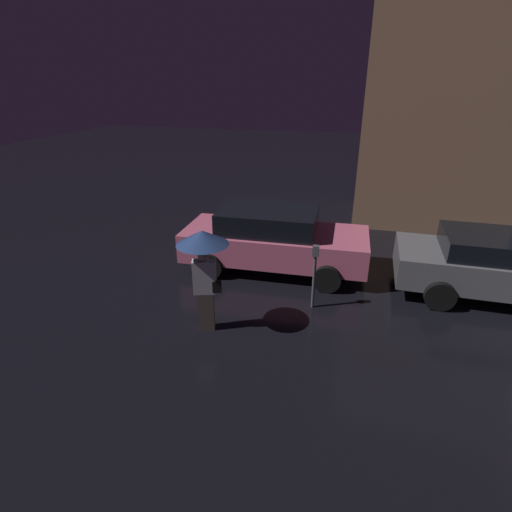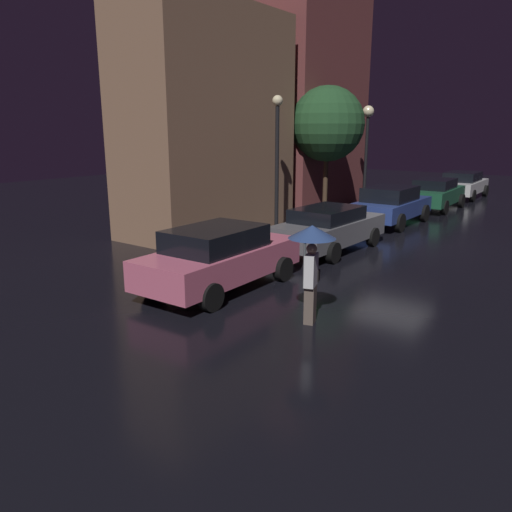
{
  "view_description": "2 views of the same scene",
  "coord_description": "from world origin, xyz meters",
  "px_view_note": "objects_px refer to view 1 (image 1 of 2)",
  "views": [
    {
      "loc": [
        -5.31,
        -7.21,
        4.28
      ],
      "look_at": [
        -7.17,
        0.09,
        0.93
      ],
      "focal_mm": 28.0,
      "sensor_mm": 36.0,
      "label": 1
    },
    {
      "loc": [
        -15.74,
        -5.98,
        3.68
      ],
      "look_at": [
        -7.32,
        0.31,
        1.02
      ],
      "focal_mm": 35.0,
      "sensor_mm": 36.0,
      "label": 2
    }
  ],
  "objects_px": {
    "parked_car_pink": "(273,238)",
    "parking_meter": "(315,270)",
    "parked_car_grey": "(505,266)",
    "pedestrian_with_umbrella": "(203,255)"
  },
  "relations": [
    {
      "from": "parked_car_pink",
      "to": "parking_meter",
      "type": "height_order",
      "value": "parked_car_pink"
    },
    {
      "from": "parked_car_grey",
      "to": "parking_meter",
      "type": "relative_size",
      "value": 3.23
    },
    {
      "from": "parked_car_grey",
      "to": "parked_car_pink",
      "type": "bearing_deg",
      "value": 178.81
    },
    {
      "from": "parked_car_grey",
      "to": "pedestrian_with_umbrella",
      "type": "relative_size",
      "value": 2.26
    },
    {
      "from": "pedestrian_with_umbrella",
      "to": "parking_meter",
      "type": "height_order",
      "value": "pedestrian_with_umbrella"
    },
    {
      "from": "parking_meter",
      "to": "parked_car_pink",
      "type": "bearing_deg",
      "value": 125.81
    },
    {
      "from": "parked_car_pink",
      "to": "pedestrian_with_umbrella",
      "type": "xyz_separation_m",
      "value": [
        -0.64,
        -2.87,
        0.72
      ]
    },
    {
      "from": "parked_car_pink",
      "to": "parked_car_grey",
      "type": "xyz_separation_m",
      "value": [
        4.97,
        -0.21,
        -0.04
      ]
    },
    {
      "from": "parked_car_pink",
      "to": "pedestrian_with_umbrella",
      "type": "height_order",
      "value": "pedestrian_with_umbrella"
    },
    {
      "from": "parked_car_pink",
      "to": "parked_car_grey",
      "type": "bearing_deg",
      "value": -3.77
    }
  ]
}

